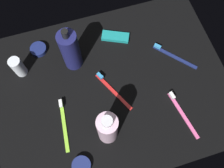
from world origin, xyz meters
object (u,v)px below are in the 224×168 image
Objects in this scene: toothbrush_navy at (172,55)px; lotion_bottle at (70,50)px; toothbrush_lime at (64,122)px; snack_bar_teal at (115,37)px; cream_tin_left at (39,49)px; cream_tin_right at (81,166)px; deodorant_stick at (18,67)px; toothbrush_red at (112,89)px; toothbrush_pink at (182,112)px; bodywash_bottle at (108,129)px.

lotion_bottle is at bearing 167.22° from toothbrush_navy.
toothbrush_lime is 37.74cm from snack_bar_teal.
cream_tin_left is 1.00× the size of cream_tin_right.
toothbrush_navy reaches higher than snack_bar_teal.
toothbrush_navy is (55.17, -9.92, -3.72)cm from deodorant_stick.
lotion_bottle is 19.70cm from toothbrush_red.
deodorant_stick reaches higher than cream_tin_left.
cream_tin_left is 45.49cm from cream_tin_right.
toothbrush_red is at bearing 143.38° from toothbrush_pink.
toothbrush_navy is (44.70, 12.90, 0.00)cm from toothbrush_lime.
toothbrush_red is at bearing 52.50° from cream_tin_right.
lotion_bottle is 29.53cm from bodywash_bottle.
bodywash_bottle is 17.67cm from toothbrush_lime.
bodywash_bottle reaches higher than toothbrush_pink.
toothbrush_navy is 50.93cm from cream_tin_right.
toothbrush_navy is at bearing 13.78° from toothbrush_red.
cream_tin_left is (-47.55, 16.95, 0.31)cm from toothbrush_navy.
lotion_bottle is 1.98× the size of snack_bar_teal.
toothbrush_lime is 2.98× the size of cream_tin_left.
toothbrush_red is (19.19, 6.64, 0.00)cm from toothbrush_lime.
toothbrush_pink is 1.72× the size of snack_bar_teal.
toothbrush_lime is at bearing 98.59° from cream_tin_right.
lotion_bottle is 1.04× the size of bodywash_bottle.
cream_tin_left is (-16.05, 37.99, -8.16)cm from bodywash_bottle.
deodorant_stick reaches higher than toothbrush_pink.
lotion_bottle reaches higher than toothbrush_lime.
cream_tin_left is at bearing 137.87° from toothbrush_pink.
snack_bar_teal is (-12.84, 35.18, 0.14)cm from toothbrush_pink.
cream_tin_right is (-16.87, -21.99, 0.29)cm from toothbrush_red.
toothbrush_navy is 2.35× the size of cream_tin_left.
toothbrush_lime reaches higher than snack_bar_teal.
toothbrush_red is 1.18× the size of toothbrush_navy.
toothbrush_lime is at bearing -163.91° from toothbrush_navy.
bodywash_bottle is at bearing -52.60° from deodorant_stick.
bodywash_bottle is at bearing 179.40° from toothbrush_pink.
snack_bar_teal is at bearing 142.53° from toothbrush_navy.
toothbrush_pink is 25.25cm from toothbrush_red.
toothbrush_lime is at bearing -160.91° from toothbrush_red.
toothbrush_pink and toothbrush_navy have the same top height.
deodorant_stick is at bearing -137.30° from cream_tin_left.
lotion_bottle is 37.85cm from cream_tin_right.
deodorant_stick is 0.48× the size of toothbrush_lime.
snack_bar_teal is (17.87, 5.71, -8.30)cm from lotion_bottle.
snack_bar_teal is at bearing 17.73° from lotion_bottle.
toothbrush_navy is at bearing -12.78° from lotion_bottle.
bodywash_bottle is 1.10× the size of toothbrush_pink.
snack_bar_teal is at bearing 68.98° from bodywash_bottle.
lotion_bottle reaches higher than cream_tin_left.
lotion_bottle is at bearing 98.67° from bodywash_bottle.
bodywash_bottle is 38.31cm from snack_bar_teal.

